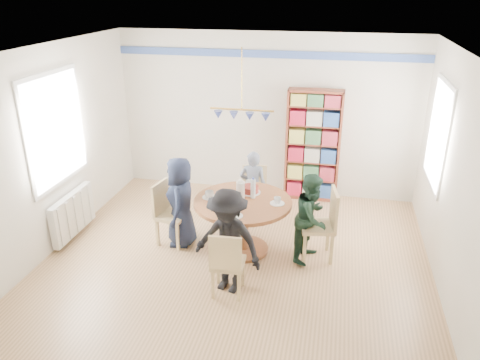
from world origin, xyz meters
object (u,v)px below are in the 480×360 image
(chair_right, at_px, (324,221))
(bookshelf, at_px, (313,147))
(chair_far, at_px, (254,191))
(person_left, at_px, (181,202))
(person_near, at_px, (228,242))
(person_far, at_px, (253,187))
(chair_near, at_px, (227,262))
(chair_left, at_px, (168,210))
(radiator, at_px, (73,214))
(dining_table, at_px, (243,214))
(person_right, at_px, (312,218))

(chair_right, bearing_deg, bookshelf, 99.06)
(chair_far, bearing_deg, person_left, -131.32)
(person_near, bearing_deg, person_left, 149.18)
(person_far, bearing_deg, chair_near, 90.45)
(chair_left, height_order, chair_right, chair_right)
(radiator, relative_size, dining_table, 0.77)
(dining_table, distance_m, person_right, 0.91)
(radiator, height_order, person_near, person_near)
(dining_table, relative_size, person_left, 1.02)
(chair_far, height_order, bookshelf, bookshelf)
(radiator, height_order, chair_near, chair_near)
(chair_right, bearing_deg, person_left, -179.09)
(person_far, xyz_separation_m, bookshelf, (0.80, 1.03, 0.35))
(dining_table, distance_m, bookshelf, 2.10)
(bookshelf, bearing_deg, person_right, -85.88)
(person_left, height_order, person_near, person_near)
(chair_near, xyz_separation_m, person_right, (0.88, 1.03, 0.13))
(dining_table, height_order, chair_right, chair_right)
(person_left, xyz_separation_m, person_near, (0.88, -0.92, 0.01))
(chair_far, relative_size, chair_near, 0.99)
(radiator, relative_size, person_far, 0.89)
(dining_table, distance_m, person_near, 0.91)
(radiator, distance_m, chair_left, 1.40)
(chair_right, height_order, bookshelf, bookshelf)
(radiator, bearing_deg, person_left, 5.09)
(chair_right, bearing_deg, chair_left, -179.00)
(radiator, bearing_deg, person_far, 22.70)
(chair_far, bearing_deg, bookshelf, 49.61)
(chair_left, bearing_deg, radiator, -174.46)
(dining_table, distance_m, chair_near, 1.04)
(person_right, bearing_deg, chair_left, 107.79)
(chair_left, height_order, person_near, person_near)
(radiator, height_order, chair_far, chair_far)
(chair_left, relative_size, person_near, 0.69)
(chair_near, relative_size, person_left, 0.66)
(person_right, bearing_deg, person_far, 64.77)
(chair_left, relative_size, person_far, 0.79)
(person_right, distance_m, person_far, 1.30)
(chair_right, relative_size, person_near, 0.75)
(chair_left, bearing_deg, chair_near, -43.58)
(person_far, bearing_deg, bookshelf, -129.42)
(chair_left, xyz_separation_m, person_right, (1.98, -0.01, 0.11))
(person_right, bearing_deg, chair_near, 157.69)
(person_right, relative_size, person_far, 1.06)
(person_far, bearing_deg, chair_left, 38.88)
(person_far, bearing_deg, person_right, 135.20)
(chair_far, bearing_deg, chair_left, -137.10)
(radiator, height_order, bookshelf, bookshelf)
(chair_left, bearing_deg, person_near, -40.24)
(chair_left, bearing_deg, bookshelf, 46.01)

